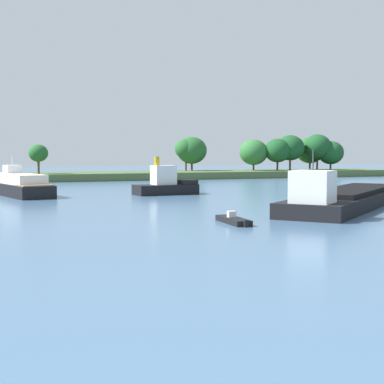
# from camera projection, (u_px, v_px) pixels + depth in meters

# --- Properties ---
(treeline_island) EXTENTS (97.06, 16.02, 9.96)m
(treeline_island) POSITION_uv_depth(u_px,v_px,m) (229.00, 163.00, 132.01)
(treeline_island) COLOR #4C6038
(treeline_island) RESTS_ON ground
(cargo_barge) EXTENTS (27.25, 24.32, 5.99)m
(cargo_barge) POSITION_uv_depth(u_px,v_px,m) (348.00, 197.00, 60.82)
(cargo_barge) COLOR black
(cargo_barge) RESTS_ON ground
(tugboat) EXTENTS (8.85, 4.41, 5.15)m
(tugboat) POSITION_uv_depth(u_px,v_px,m) (166.00, 185.00, 78.95)
(tugboat) COLOR black
(tugboat) RESTS_ON ground
(fishing_skiff) EXTENTS (1.63, 5.36, 0.95)m
(fishing_skiff) POSITION_uv_depth(u_px,v_px,m) (233.00, 220.00, 47.09)
(fishing_skiff) COLOR black
(fishing_skiff) RESTS_ON ground
(white_riverboat) EXTENTS (8.10, 18.51, 5.39)m
(white_riverboat) POSITION_uv_depth(u_px,v_px,m) (18.00, 185.00, 77.75)
(white_riverboat) COLOR black
(white_riverboat) RESTS_ON ground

